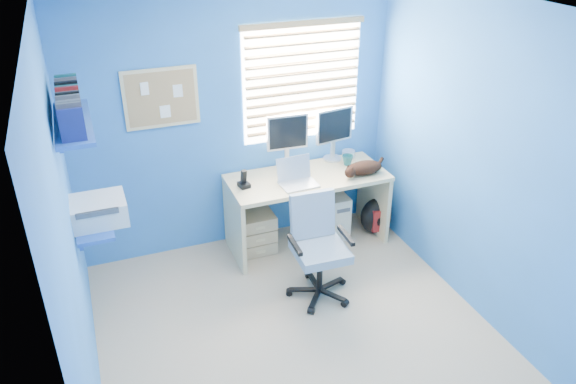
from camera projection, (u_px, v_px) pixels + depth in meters
name	position (u px, v px, depth m)	size (l,w,h in m)	color
floor	(300.00, 338.00, 4.41)	(3.00, 3.20, 0.00)	tan
ceiling	(304.00, 9.00, 3.24)	(3.00, 3.20, 0.00)	white
wall_back	(236.00, 121.00, 5.14)	(3.00, 0.01, 2.50)	#2F6CB2
wall_front	(438.00, 358.00, 2.50)	(3.00, 0.01, 2.50)	#2F6CB2
wall_left	(69.00, 242.00, 3.35)	(0.01, 3.20, 2.50)	#2F6CB2
wall_right	(483.00, 165.00, 4.30)	(0.01, 3.20, 2.50)	#2F6CB2
desk	(307.00, 210.00, 5.45)	(1.51, 0.65, 0.74)	tan
laptop	(299.00, 174.00, 5.06)	(0.33, 0.26, 0.22)	silver
monitor_left	(287.00, 141.00, 5.33)	(0.40, 0.12, 0.54)	silver
monitor_right	(333.00, 134.00, 5.49)	(0.40, 0.12, 0.54)	silver
phone	(244.00, 178.00, 5.04)	(0.09, 0.11, 0.17)	black
mug	(347.00, 160.00, 5.48)	(0.10, 0.09, 0.10)	#16595D
cd_spindle	(349.00, 154.00, 5.65)	(0.13, 0.13, 0.07)	silver
cat	(364.00, 168.00, 5.29)	(0.36, 0.19, 0.13)	black
tower_pc	(333.00, 212.00, 5.72)	(0.19, 0.44, 0.45)	beige
drawer_boxes	(256.00, 233.00, 5.40)	(0.35, 0.28, 0.41)	tan
yellow_book	(329.00, 233.00, 5.56)	(0.03, 0.17, 0.24)	yellow
backpack	(376.00, 216.00, 5.70)	(0.33, 0.25, 0.39)	black
office_chair	(318.00, 260.00, 4.77)	(0.54, 0.54, 0.90)	black
window_blinds	(303.00, 82.00, 5.18)	(1.15, 0.05, 1.10)	white
corkboard	(161.00, 98.00, 4.78)	(0.64, 0.02, 0.52)	tan
wall_shelves	(83.00, 161.00, 3.92)	(0.42, 0.90, 1.05)	blue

